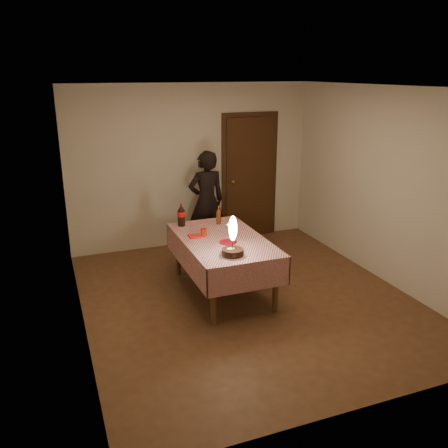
% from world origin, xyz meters
% --- Properties ---
extents(ground, '(4.00, 4.50, 0.01)m').
position_xyz_m(ground, '(0.00, 0.00, 0.00)').
color(ground, brown).
rests_on(ground, ground).
extents(room_shell, '(4.04, 4.54, 2.62)m').
position_xyz_m(room_shell, '(0.03, 0.08, 1.65)').
color(room_shell, beige).
rests_on(room_shell, ground).
extents(dining_table, '(1.02, 1.72, 0.74)m').
position_xyz_m(dining_table, '(-0.22, 0.30, 0.64)').
color(dining_table, brown).
rests_on(dining_table, ground).
extents(birthday_cake, '(0.31, 0.31, 0.48)m').
position_xyz_m(birthday_cake, '(-0.32, -0.29, 0.87)').
color(birthday_cake, white).
rests_on(birthday_cake, dining_table).
extents(red_plate, '(0.22, 0.22, 0.01)m').
position_xyz_m(red_plate, '(-0.21, 0.13, 0.75)').
color(red_plate, '#B40C20').
rests_on(red_plate, dining_table).
extents(red_cup, '(0.08, 0.08, 0.10)m').
position_xyz_m(red_cup, '(-0.42, 0.46, 0.79)').
color(red_cup, '#AF1D0C').
rests_on(red_cup, dining_table).
extents(clear_cup, '(0.07, 0.07, 0.09)m').
position_xyz_m(clear_cup, '(-0.08, 0.32, 0.79)').
color(clear_cup, white).
rests_on(clear_cup, dining_table).
extents(napkin_stack, '(0.15, 0.15, 0.02)m').
position_xyz_m(napkin_stack, '(-0.53, 0.48, 0.75)').
color(napkin_stack, red).
rests_on(napkin_stack, dining_table).
extents(cola_bottle, '(0.10, 0.10, 0.32)m').
position_xyz_m(cola_bottle, '(-0.56, 0.98, 0.90)').
color(cola_bottle, black).
rests_on(cola_bottle, dining_table).
extents(amber_bottle_right, '(0.06, 0.06, 0.25)m').
position_xyz_m(amber_bottle_right, '(-0.06, 0.88, 0.86)').
color(amber_bottle_right, '#5F2910').
rests_on(amber_bottle_right, dining_table).
extents(photographer, '(0.60, 0.45, 1.61)m').
position_xyz_m(photographer, '(0.10, 1.85, 0.81)').
color(photographer, black).
rests_on(photographer, ground).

